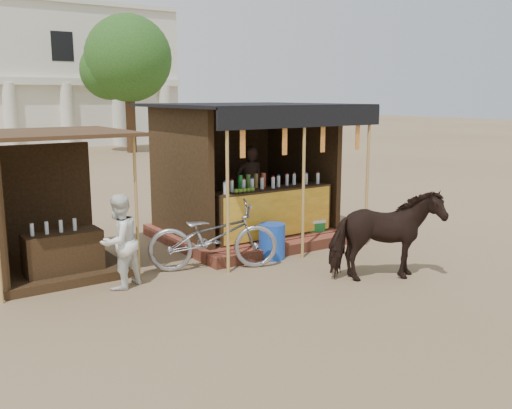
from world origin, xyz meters
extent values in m
plane|color=#846B4C|center=(0.00, 0.00, 0.00)|extent=(120.00, 120.00, 0.00)
cube|color=brown|center=(1.00, 3.50, 0.11)|extent=(3.40, 2.80, 0.22)
cube|color=brown|center=(1.00, 1.95, 0.10)|extent=(3.40, 0.35, 0.20)
cube|color=#392714|center=(1.00, 2.55, 0.69)|extent=(2.60, 0.55, 0.95)
cube|color=#C27C16|center=(1.00, 2.27, 0.69)|extent=(2.50, 0.02, 0.88)
cube|color=#392714|center=(1.00, 4.75, 1.47)|extent=(3.00, 0.12, 2.50)
cube|color=#392714|center=(-0.50, 3.50, 1.47)|extent=(0.12, 2.50, 2.50)
cube|color=#392714|center=(2.50, 3.50, 1.47)|extent=(0.12, 2.50, 2.50)
cube|color=black|center=(1.00, 3.30, 2.75)|extent=(3.60, 3.60, 0.06)
cube|color=black|center=(1.00, 1.52, 2.57)|extent=(3.60, 0.06, 0.36)
cylinder|color=tan|center=(-0.60, 1.55, 1.38)|extent=(0.06, 0.06, 2.75)
cylinder|color=tan|center=(1.00, 1.55, 1.38)|extent=(0.06, 0.06, 2.75)
cylinder|color=tan|center=(2.60, 1.55, 1.38)|extent=(0.06, 0.06, 2.75)
cube|color=red|center=(-0.30, 1.55, 2.20)|extent=(0.10, 0.02, 0.55)
cube|color=red|center=(0.57, 1.55, 2.20)|extent=(0.10, 0.02, 0.55)
cube|color=red|center=(1.43, 1.55, 2.20)|extent=(0.10, 0.02, 0.55)
cube|color=red|center=(2.30, 1.55, 2.20)|extent=(0.10, 0.02, 0.55)
imported|color=black|center=(1.19, 3.60, 1.06)|extent=(0.70, 0.56, 1.67)
cube|color=#392714|center=(-3.00, 3.20, 0.07)|extent=(2.00, 2.00, 0.15)
cube|color=#392714|center=(-3.00, 4.15, 1.05)|extent=(1.90, 0.10, 2.10)
cube|color=#472D19|center=(-3.00, 3.10, 2.35)|extent=(2.40, 2.40, 0.06)
cylinder|color=tan|center=(-1.95, 2.15, 1.18)|extent=(0.05, 0.05, 2.35)
cube|color=#392714|center=(-3.00, 2.70, 0.40)|extent=(1.20, 0.50, 0.80)
imported|color=black|center=(1.27, -0.21, 0.74)|extent=(1.93, 1.42, 1.48)
imported|color=gray|center=(-0.70, 1.87, 0.58)|extent=(2.33, 1.61, 1.16)
imported|color=white|center=(-2.37, 1.85, 0.74)|extent=(0.89, 0.82, 1.48)
cylinder|color=blue|center=(0.51, 1.84, 0.32)|extent=(0.53, 0.53, 0.65)
cube|color=#AE2B1D|center=(3.48, 2.00, 0.15)|extent=(0.42, 0.43, 0.30)
cube|color=#19742B|center=(1.86, 2.47, 0.20)|extent=(0.70, 0.55, 0.40)
cube|color=white|center=(1.86, 2.47, 0.43)|extent=(0.72, 0.57, 0.06)
cylinder|color=silver|center=(1.00, 26.40, 1.80)|extent=(0.70, 0.70, 3.60)
cylinder|color=silver|center=(4.00, 26.40, 1.80)|extent=(0.70, 0.70, 3.60)
cylinder|color=silver|center=(7.00, 26.40, 1.80)|extent=(0.70, 0.70, 3.60)
cylinder|color=silver|center=(10.00, 26.40, 1.80)|extent=(0.70, 0.70, 3.60)
cylinder|color=#382314|center=(6.00, 22.00, 2.00)|extent=(0.50, 0.50, 4.00)
sphere|color=#366522|center=(6.00, 22.00, 4.80)|extent=(4.40, 4.40, 4.40)
sphere|color=#366522|center=(5.20, 22.60, 4.20)|extent=(2.99, 2.99, 2.99)
camera|label=1|loc=(-5.40, -6.35, 2.95)|focal=40.00mm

